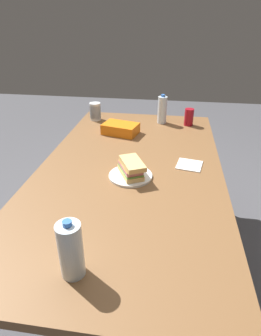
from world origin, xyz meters
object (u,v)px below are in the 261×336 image
at_px(water_bottle_tall, 71,250).
at_px(plastic_cup_stack, 95,111).
at_px(paper_plate, 130,176).
at_px(soda_can_red, 189,117).
at_px(dining_table, 130,180).
at_px(sandwich, 131,168).
at_px(water_bottle_spare, 162,110).
at_px(chip_bag, 121,129).

xyz_separation_m(water_bottle_tall, plastic_cup_stack, (-1.45, -0.30, -0.03)).
xyz_separation_m(paper_plate, soda_can_red, (-0.80, 0.31, 0.05)).
relative_size(dining_table, plastic_cup_stack, 13.87).
xyz_separation_m(paper_plate, plastic_cup_stack, (-0.82, -0.39, 0.06)).
xyz_separation_m(paper_plate, sandwich, (0.00, 0.00, 0.05)).
bearing_deg(sandwich, soda_can_red, 159.11).
distance_m(plastic_cup_stack, water_bottle_spare, 0.51).
bearing_deg(water_bottle_spare, dining_table, -10.14).
height_order(sandwich, chip_bag, sandwich).
bearing_deg(paper_plate, water_bottle_tall, -8.23).
relative_size(dining_table, water_bottle_spare, 8.54).
relative_size(soda_can_red, water_bottle_spare, 0.57).
relative_size(paper_plate, water_bottle_tall, 1.04).
bearing_deg(water_bottle_tall, water_bottle_spare, 171.98).
height_order(dining_table, paper_plate, paper_plate).
xyz_separation_m(plastic_cup_stack, water_bottle_spare, (-0.01, 0.51, 0.03)).
distance_m(sandwich, water_bottle_spare, 0.83).
relative_size(paper_plate, plastic_cup_stack, 1.68).
distance_m(soda_can_red, plastic_cup_stack, 0.71).
bearing_deg(soda_can_red, water_bottle_spare, -96.06).
bearing_deg(chip_bag, soda_can_red, 41.37).
distance_m(chip_bag, water_bottle_spare, 0.38).
relative_size(chip_bag, plastic_cup_stack, 1.76).
bearing_deg(water_bottle_tall, sandwich, 171.44).
xyz_separation_m(dining_table, chip_bag, (-0.47, -0.14, 0.11)).
distance_m(paper_plate, sandwich, 0.05).
bearing_deg(water_bottle_tall, chip_bag, -177.02).
xyz_separation_m(dining_table, water_bottle_tall, (0.72, -0.07, 0.18)).
bearing_deg(sandwich, dining_table, -168.33).
distance_m(paper_plate, chip_bag, 0.59).
bearing_deg(dining_table, soda_can_red, 155.19).
xyz_separation_m(water_bottle_tall, water_bottle_spare, (-1.45, 0.20, 0.00)).
xyz_separation_m(sandwich, water_bottle_spare, (-0.83, 0.11, 0.05)).
height_order(paper_plate, chip_bag, chip_bag).
bearing_deg(sandwich, paper_plate, -127.15).
distance_m(chip_bag, plastic_cup_stack, 0.35).
distance_m(dining_table, soda_can_red, 0.79).
height_order(sandwich, water_bottle_spare, water_bottle_spare).
height_order(soda_can_red, water_bottle_tall, water_bottle_tall).
xyz_separation_m(sandwich, plastic_cup_stack, (-0.82, -0.40, 0.01)).
relative_size(dining_table, water_bottle_tall, 8.60).
relative_size(dining_table, chip_bag, 7.90).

